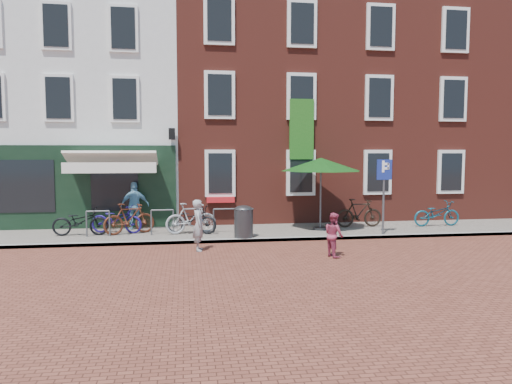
{
  "coord_description": "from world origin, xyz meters",
  "views": [
    {
      "loc": [
        -0.77,
        -14.34,
        2.74
      ],
      "look_at": [
        1.53,
        1.07,
        1.46
      ],
      "focal_mm": 33.54,
      "sensor_mm": 36.0,
      "label": 1
    }
  ],
  "objects": [
    {
      "name": "litter_bin",
      "position": [
        1.03,
        0.3,
        0.66
      ],
      "size": [
        0.59,
        0.59,
        1.08
      ],
      "color": "#363638",
      "rests_on": "sidewalk"
    },
    {
      "name": "bicycle_2",
      "position": [
        -3.01,
        1.76,
        0.56
      ],
      "size": [
        1.84,
        1.07,
        0.91
      ],
      "primitive_type": "imported",
      "rotation": [
        0.0,
        0.0,
        1.29
      ],
      "color": "#1A0E5D",
      "rests_on": "sidewalk"
    },
    {
      "name": "boy",
      "position": [
        3.1,
        -2.34,
        0.59
      ],
      "size": [
        0.57,
        0.66,
        1.17
      ],
      "primitive_type": "imported",
      "rotation": [
        0.0,
        0.0,
        1.83
      ],
      "color": "#A03651",
      "rests_on": "ground"
    },
    {
      "name": "bicycle_5",
      "position": [
        5.34,
        1.77,
        0.61
      ],
      "size": [
        1.69,
        0.5,
        1.01
      ],
      "primitive_type": "imported",
      "rotation": [
        0.0,
        0.0,
        1.59
      ],
      "color": "black",
      "rests_on": "sidewalk"
    },
    {
      "name": "filler_right",
      "position": [
        14.5,
        7.0,
        4.5
      ],
      "size": [
        7.0,
        8.0,
        9.0
      ],
      "primitive_type": "cube",
      "color": "maroon",
      "rests_on": "ground"
    },
    {
      "name": "parking_sign",
      "position": [
        5.58,
        0.24,
        1.76
      ],
      "size": [
        0.5,
        0.08,
        2.43
      ],
      "color": "#4C4C4F",
      "rests_on": "sidewalk"
    },
    {
      "name": "bicycle_3",
      "position": [
        -0.58,
        1.3,
        0.61
      ],
      "size": [
        1.75,
        0.84,
        1.01
      ],
      "primitive_type": "imported",
      "rotation": [
        0.0,
        0.0,
        1.8
      ],
      "color": "#A0A0A3",
      "rests_on": "sidewalk"
    },
    {
      "name": "bicycle_1",
      "position": [
        -2.57,
        1.48,
        0.61
      ],
      "size": [
        1.74,
        1.09,
        1.01
      ],
      "primitive_type": "imported",
      "rotation": [
        0.0,
        0.0,
        1.97
      ],
      "color": "#4E2213",
      "rests_on": "sidewalk"
    },
    {
      "name": "parasol",
      "position": [
        3.84,
        1.47,
        2.43
      ],
      "size": [
        2.79,
        2.79,
        2.57
      ],
      "color": "#4C4C4F",
      "rests_on": "sidewalk"
    },
    {
      "name": "bicycle_4",
      "position": [
        -0.57,
        1.31,
        0.56
      ],
      "size": [
        1.84,
        1.23,
        0.91
      ],
      "primitive_type": "imported",
      "rotation": [
        0.0,
        0.0,
        1.18
      ],
      "color": "black",
      "rests_on": "sidewalk"
    },
    {
      "name": "woman",
      "position": [
        -0.4,
        -1.03,
        0.72
      ],
      "size": [
        0.35,
        0.53,
        1.44
      ],
      "primitive_type": "imported",
      "rotation": [
        0.0,
        0.0,
        1.56
      ],
      "color": "gray",
      "rests_on": "ground"
    },
    {
      "name": "sidewalk",
      "position": [
        1.0,
        1.5,
        0.05
      ],
      "size": [
        24.0,
        3.0,
        0.1
      ],
      "primitive_type": "cube",
      "color": "slate",
      "rests_on": "ground"
    },
    {
      "name": "building_brick_mid",
      "position": [
        2.0,
        7.0,
        5.0
      ],
      "size": [
        6.0,
        8.0,
        10.0
      ],
      "primitive_type": "cube",
      "color": "maroon",
      "rests_on": "ground"
    },
    {
      "name": "cafe_person",
      "position": [
        -2.48,
        2.46,
        0.92
      ],
      "size": [
        1.03,
        0.6,
        1.64
      ],
      "primitive_type": "imported",
      "rotation": [
        0.0,
        0.0,
        3.36
      ],
      "color": "#6AA7C6",
      "rests_on": "sidewalk"
    },
    {
      "name": "bicycle_0",
      "position": [
        -4.08,
        1.42,
        0.56
      ],
      "size": [
        1.75,
        0.65,
        0.91
      ],
      "primitive_type": "imported",
      "rotation": [
        0.0,
        0.0,
        1.55
      ],
      "color": "black",
      "rests_on": "sidewalk"
    },
    {
      "name": "building_brick_right",
      "position": [
        8.0,
        7.0,
        5.0
      ],
      "size": [
        6.0,
        8.0,
        10.0
      ],
      "primitive_type": "cube",
      "color": "maroon",
      "rests_on": "ground"
    },
    {
      "name": "ground",
      "position": [
        0.0,
        0.0,
        0.0
      ],
      "size": [
        80.0,
        80.0,
        0.0
      ],
      "primitive_type": "plane",
      "color": "brown"
    },
    {
      "name": "bicycle_6",
      "position": [
        8.2,
        1.59,
        0.56
      ],
      "size": [
        1.75,
        0.64,
        0.91
      ],
      "primitive_type": "imported",
      "rotation": [
        0.0,
        0.0,
        1.59
      ],
      "color": "#0D4558",
      "rests_on": "sidewalk"
    },
    {
      "name": "building_stucco",
      "position": [
        -5.0,
        7.0,
        4.5
      ],
      "size": [
        8.0,
        8.0,
        9.0
      ],
      "primitive_type": "cube",
      "color": "silver",
      "rests_on": "ground"
    }
  ]
}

